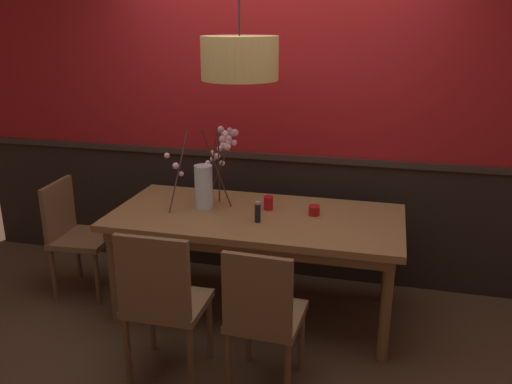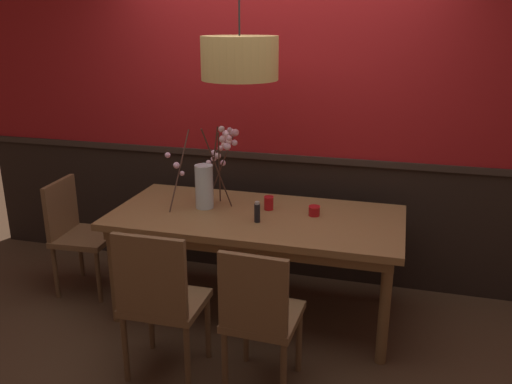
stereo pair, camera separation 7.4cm
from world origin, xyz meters
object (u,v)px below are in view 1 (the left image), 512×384
(chair_far_side_left, at_px, (250,202))
(chair_near_side_left, at_px, (162,298))
(candle_holder_nearer_edge, at_px, (268,203))
(chair_head_west_end, at_px, (75,231))
(chair_near_side_right, at_px, (263,314))
(candle_holder_nearer_center, at_px, (314,210))
(dining_table, at_px, (256,225))
(condiment_bottle, at_px, (258,212))
(pendant_lamp, at_px, (240,58))
(vase_with_blossoms, at_px, (208,178))

(chair_far_side_left, bearing_deg, chair_near_side_left, -91.87)
(chair_far_side_left, bearing_deg, candle_holder_nearer_edge, -66.13)
(chair_head_west_end, bearing_deg, candle_holder_nearer_edge, 5.42)
(chair_near_side_left, distance_m, chair_near_side_right, 0.60)
(chair_near_side_right, distance_m, candle_holder_nearer_center, 1.00)
(dining_table, bearing_deg, condiment_bottle, -71.42)
(candle_holder_nearer_edge, bearing_deg, condiment_bottle, -93.04)
(chair_head_west_end, relative_size, candle_holder_nearer_center, 10.83)
(chair_near_side_right, relative_size, pendant_lamp, 0.88)
(chair_near_side_left, height_order, chair_far_side_left, chair_near_side_left)
(vase_with_blossoms, bearing_deg, chair_near_side_left, -87.70)
(candle_holder_nearer_center, bearing_deg, chair_near_side_left, -127.17)
(chair_near_side_right, height_order, vase_with_blossoms, vase_with_blossoms)
(chair_near_side_right, distance_m, condiment_bottle, 0.82)
(dining_table, distance_m, condiment_bottle, 0.21)
(chair_head_west_end, bearing_deg, pendant_lamp, -0.34)
(chair_head_west_end, relative_size, condiment_bottle, 6.13)
(chair_far_side_left, height_order, candle_holder_nearer_edge, chair_far_side_left)
(chair_far_side_left, bearing_deg, pendant_lamp, -79.09)
(chair_near_side_left, height_order, vase_with_blossoms, vase_with_blossoms)
(chair_near_side_left, height_order, candle_holder_nearer_edge, chair_near_side_left)
(chair_near_side_left, relative_size, vase_with_blossoms, 1.53)
(chair_near_side_left, xyz_separation_m, vase_with_blossoms, (-0.04, 0.94, 0.45))
(chair_head_west_end, bearing_deg, condiment_bottle, -4.57)
(chair_far_side_left, relative_size, condiment_bottle, 6.54)
(chair_near_side_right, xyz_separation_m, condiment_bottle, (-0.21, 0.72, 0.32))
(chair_near_side_right, height_order, condiment_bottle, chair_near_side_right)
(dining_table, xyz_separation_m, chair_near_side_left, (-0.33, -0.88, -0.15))
(dining_table, height_order, chair_head_west_end, chair_head_west_end)
(chair_head_west_end, xyz_separation_m, candle_holder_nearer_edge, (1.51, 0.14, 0.31))
(chair_near_side_right, relative_size, candle_holder_nearer_center, 11.13)
(vase_with_blossoms, distance_m, condiment_bottle, 0.49)
(pendant_lamp, bearing_deg, chair_near_side_right, -66.60)
(candle_holder_nearer_edge, bearing_deg, chair_far_side_left, 113.87)
(pendant_lamp, bearing_deg, chair_near_side_left, -105.40)
(condiment_bottle, bearing_deg, vase_with_blossoms, 154.33)
(vase_with_blossoms, xyz_separation_m, condiment_bottle, (0.42, -0.20, -0.15))
(dining_table, distance_m, candle_holder_nearer_edge, 0.19)
(candle_holder_nearer_edge, bearing_deg, vase_with_blossoms, -171.99)
(condiment_bottle, bearing_deg, candle_holder_nearer_edge, 86.96)
(chair_head_west_end, xyz_separation_m, condiment_bottle, (1.49, -0.12, 0.33))
(chair_head_west_end, bearing_deg, chair_near_side_right, -26.23)
(chair_near_side_right, xyz_separation_m, chair_head_west_end, (-1.71, 0.84, -0.01))
(chair_near_side_left, xyz_separation_m, candle_holder_nearer_edge, (0.40, 1.00, 0.28))
(dining_table, bearing_deg, candle_holder_nearer_edge, 63.48)
(candle_holder_nearer_edge, xyz_separation_m, pendant_lamp, (-0.16, -0.15, 1.01))
(dining_table, distance_m, vase_with_blossoms, 0.48)
(candle_holder_nearer_center, xyz_separation_m, condiment_bottle, (-0.35, -0.23, 0.03))
(condiment_bottle, height_order, pendant_lamp, pendant_lamp)
(dining_table, bearing_deg, chair_near_side_left, -110.85)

